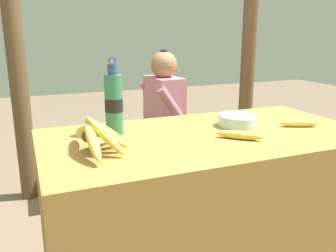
% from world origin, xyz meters
% --- Properties ---
extents(market_counter, '(1.43, 0.74, 0.77)m').
position_xyz_m(market_counter, '(0.00, 0.00, 0.39)').
color(market_counter, olive).
rests_on(market_counter, ground_plane).
extents(banana_bunch_ripe, '(0.19, 0.37, 0.15)m').
position_xyz_m(banana_bunch_ripe, '(-0.50, -0.06, 0.84)').
color(banana_bunch_ripe, '#4C381E').
rests_on(banana_bunch_ripe, market_counter).
extents(serving_bowl, '(0.18, 0.18, 0.06)m').
position_xyz_m(serving_bowl, '(0.19, 0.06, 0.81)').
color(serving_bowl, silver).
rests_on(serving_bowl, market_counter).
extents(water_bottle, '(0.08, 0.08, 0.34)m').
position_xyz_m(water_bottle, '(-0.38, 0.15, 0.91)').
color(water_bottle, '#337556').
rests_on(water_bottle, market_counter).
extents(loose_banana_front, '(0.17, 0.16, 0.04)m').
position_xyz_m(loose_banana_front, '(0.08, -0.12, 0.79)').
color(loose_banana_front, '#E0C64C').
rests_on(loose_banana_front, market_counter).
extents(loose_banana_side, '(0.18, 0.11, 0.04)m').
position_xyz_m(loose_banana_side, '(0.45, -0.06, 0.79)').
color(loose_banana_side, '#E0C64C').
rests_on(loose_banana_side, market_counter).
extents(wooden_bench, '(1.51, 0.32, 0.40)m').
position_xyz_m(wooden_bench, '(0.19, 1.15, 0.34)').
color(wooden_bench, brown).
rests_on(wooden_bench, ground_plane).
extents(seated_vendor, '(0.42, 0.40, 1.09)m').
position_xyz_m(seated_vendor, '(0.19, 1.11, 0.62)').
color(seated_vendor, '#232328').
rests_on(seated_vendor, ground_plane).
extents(banana_bunch_green, '(0.19, 0.33, 0.15)m').
position_xyz_m(banana_bunch_green, '(-0.18, 1.14, 0.47)').
color(banana_bunch_green, '#4C381E').
rests_on(banana_bunch_green, wooden_bench).
extents(support_post_near, '(0.13, 0.13, 2.25)m').
position_xyz_m(support_post_near, '(-0.76, 1.37, 1.13)').
color(support_post_near, brown).
rests_on(support_post_near, ground_plane).
extents(support_post_far, '(0.13, 0.13, 2.25)m').
position_xyz_m(support_post_far, '(1.14, 1.37, 1.13)').
color(support_post_far, brown).
rests_on(support_post_far, ground_plane).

